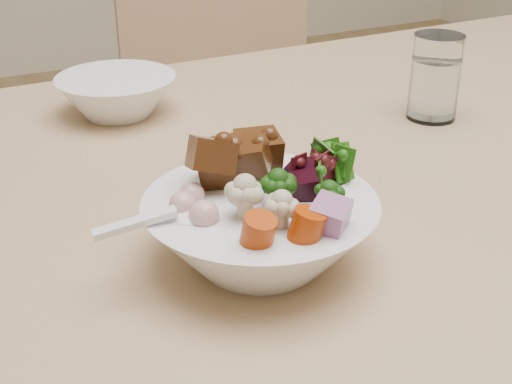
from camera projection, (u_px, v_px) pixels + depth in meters
dining_table at (477, 188)px, 0.92m from camera, size 1.62×0.93×0.75m
chair_far at (232, 128)px, 1.54m from camera, size 0.47×0.47×0.91m
food_bowl at (261, 226)px, 0.61m from camera, size 0.20×0.20×0.11m
soup_spoon at (177, 220)px, 0.57m from camera, size 0.10×0.03×0.02m
water_glass at (435, 81)px, 0.91m from camera, size 0.06×0.06×0.11m
side_bowl at (117, 96)px, 0.93m from camera, size 0.16×0.16×0.05m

